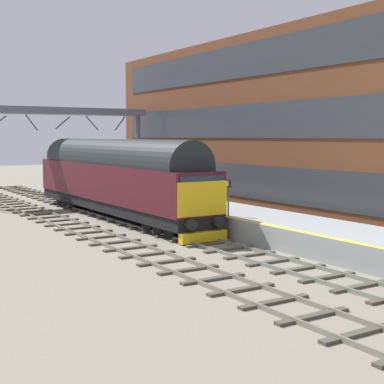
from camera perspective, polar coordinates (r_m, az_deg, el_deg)
ground_plane at (r=29.85m, az=-3.55°, el=-3.76°), size 140.00×140.00×0.00m
track_main at (r=29.84m, az=-3.55°, el=-3.66°), size 2.50×60.00×0.15m
track_adjacent_west at (r=28.38m, az=-9.68°, el=-4.21°), size 2.50×60.00×0.15m
station_platform at (r=31.64m, az=2.18°, el=-2.31°), size 4.00×44.00×1.01m
station_building at (r=37.60m, az=8.24°, el=6.68°), size 5.10×33.78×11.19m
diesel_locomotive at (r=34.11m, az=-7.69°, el=1.58°), size 2.74×19.33×4.68m
platform_number_sign at (r=27.57m, az=3.63°, el=0.03°), size 0.10×0.44×1.75m
overhead_footbridge at (r=43.28m, az=-12.81°, el=7.35°), size 12.74×2.00×6.93m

